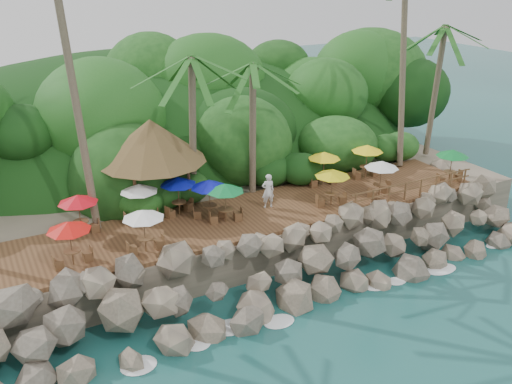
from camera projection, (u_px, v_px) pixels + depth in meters
ground at (320, 309)px, 25.07m from camera, size 140.00×140.00×0.00m
land_base at (185, 174)px, 37.73m from camera, size 32.00×25.20×2.10m
jungle_hill at (151, 157)px, 44.25m from camera, size 44.80×28.00×15.40m
seawall at (297, 266)px, 26.26m from camera, size 29.00×4.00×2.30m
terrace at (256, 214)px, 29.13m from camera, size 26.00×5.00×0.20m
jungle_foliage at (192, 194)px, 37.31m from camera, size 44.00×16.00×12.00m
foam_line at (316, 305)px, 25.30m from camera, size 25.20×0.80×0.06m
palms at (239, 11)px, 27.80m from camera, size 34.44×6.36×14.49m
palapa at (151, 141)px, 28.71m from camera, size 5.59×5.59×4.60m
dining_clusters at (253, 181)px, 28.49m from camera, size 23.02×5.05×2.01m
railing at (413, 187)px, 30.57m from camera, size 8.30×0.10×1.00m
waiter at (268, 191)px, 29.27m from camera, size 0.74×0.55×1.85m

